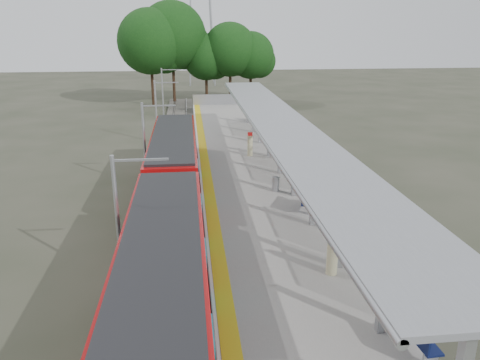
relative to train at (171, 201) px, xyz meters
name	(u,v)px	position (x,y,z in m)	size (l,w,h in m)	color
trackbed	(176,180)	(0.00, 8.93, -1.93)	(3.00, 70.00, 0.24)	#59544C
platform	(244,172)	(4.50, 8.93, -1.55)	(6.00, 50.00, 1.00)	gray
tactile_strip	(205,166)	(1.95, 8.93, -1.04)	(0.60, 50.00, 0.02)	gold
end_fence	(219,99)	(4.50, 33.88, -0.45)	(6.00, 0.10, 1.20)	#9EA0A5
train	(171,201)	(0.00, 0.00, 0.00)	(2.74, 27.60, 3.62)	black
canopy	(280,129)	(6.11, 5.11, 2.15)	(3.27, 38.00, 3.66)	#9EA0A5
tree_cluster	(190,44)	(1.43, 41.55, 5.42)	(19.88, 10.13, 12.84)	#382316
catenary_masts	(146,143)	(-1.72, 7.93, 0.86)	(2.08, 48.16, 5.40)	#9EA0A5
bench_near	(417,335)	(7.10, -10.12, -0.46)	(0.60, 1.67, 1.12)	#0E1746
bench_mid	(308,198)	(6.71, 0.71, -0.44)	(1.21, 1.77, 1.17)	#0E1746
bench_far	(251,115)	(6.90, 23.79, -0.51)	(0.93, 1.57, 1.03)	#0E1746
info_pillar_near	(332,254)	(6.06, -5.55, -0.25)	(0.42, 0.42, 1.86)	beige
info_pillar_far	(250,146)	(5.20, 11.23, -0.32)	(0.38, 0.38, 1.69)	beige
litter_bin	(276,184)	(5.66, 3.68, -0.65)	(0.40, 0.40, 0.81)	#9EA0A5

